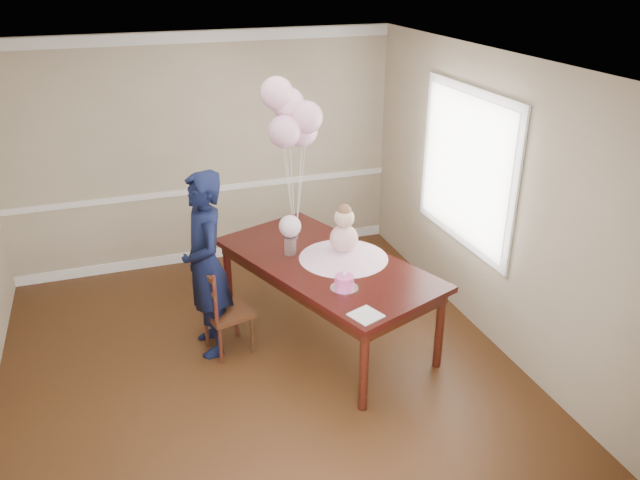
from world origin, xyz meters
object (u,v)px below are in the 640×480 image
(dining_table_top, at_px, (326,264))
(birthday_cake, at_px, (344,282))
(woman, at_px, (206,265))
(dining_chair_seat, at_px, (228,312))

(dining_table_top, xyz_separation_m, birthday_cake, (-0.03, -0.54, 0.09))
(woman, bearing_deg, dining_table_top, 77.12)
(birthday_cake, bearing_deg, dining_table_top, 86.77)
(dining_table_top, xyz_separation_m, dining_chair_seat, (-0.94, 0.09, -0.40))
(dining_table_top, bearing_deg, dining_chair_seat, 153.61)
(birthday_cake, relative_size, woman, 0.09)
(dining_table_top, distance_m, woman, 1.11)
(birthday_cake, bearing_deg, woman, 145.61)
(dining_chair_seat, bearing_deg, birthday_cake, -48.82)
(dining_table_top, height_order, woman, woman)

